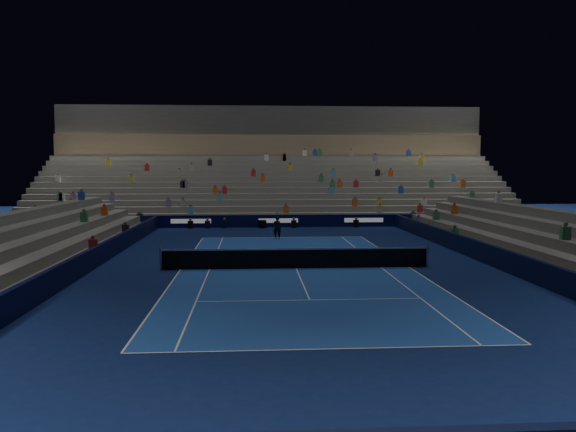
{
  "coord_description": "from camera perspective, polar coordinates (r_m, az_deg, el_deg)",
  "views": [
    {
      "loc": [
        -2.06,
        -26.12,
        4.82
      ],
      "look_at": [
        0.0,
        6.0,
        2.0
      ],
      "focal_mm": 34.55,
      "sensor_mm": 36.0,
      "label": 1
    }
  ],
  "objects": [
    {
      "name": "ground",
      "position": [
        26.64,
        0.83,
        -5.42
      ],
      "size": [
        90.0,
        90.0,
        0.0
      ],
      "primitive_type": "plane",
      "color": "#0B1846",
      "rests_on": "ground"
    },
    {
      "name": "court_surface",
      "position": [
        26.64,
        0.83,
        -5.41
      ],
      "size": [
        10.97,
        23.77,
        0.01
      ],
      "primitive_type": "cube",
      "color": "#1C449B",
      "rests_on": "ground"
    },
    {
      "name": "sponsor_barrier_far",
      "position": [
        44.87,
        -1.02,
        -0.52
      ],
      "size": [
        44.0,
        0.25,
        1.0
      ],
      "primitive_type": "cube",
      "color": "black",
      "rests_on": "ground"
    },
    {
      "name": "sponsor_barrier_east",
      "position": [
        28.96,
        20.38,
        -3.88
      ],
      "size": [
        0.25,
        37.0,
        1.0
      ],
      "primitive_type": "cube",
      "color": "black",
      "rests_on": "ground"
    },
    {
      "name": "sponsor_barrier_west",
      "position": [
        27.55,
        -19.78,
        -4.31
      ],
      "size": [
        0.25,
        37.0,
        1.0
      ],
      "primitive_type": "cube",
      "color": "black",
      "rests_on": "ground"
    },
    {
      "name": "grandstand_main",
      "position": [
        54.08,
        -1.49,
        3.47
      ],
      "size": [
        44.0,
        15.2,
        11.2
      ],
      "color": "slate",
      "rests_on": "ground"
    },
    {
      "name": "grandstand_east",
      "position": [
        30.48,
        26.37,
        -2.87
      ],
      "size": [
        5.0,
        37.0,
        2.5
      ],
      "color": "#61605C",
      "rests_on": "ground"
    },
    {
      "name": "grandstand_west",
      "position": [
        28.65,
        -26.49,
        -3.35
      ],
      "size": [
        5.0,
        37.0,
        2.5
      ],
      "color": "slate",
      "rests_on": "ground"
    },
    {
      "name": "tennis_net",
      "position": [
        26.55,
        0.83,
        -4.35
      ],
      "size": [
        12.9,
        0.1,
        1.1
      ],
      "color": "#B2B2B7",
      "rests_on": "ground"
    },
    {
      "name": "tennis_player",
      "position": [
        37.29,
        -1.13,
        -1.22
      ],
      "size": [
        0.58,
        0.39,
        1.55
      ],
      "primitive_type": "imported",
      "rotation": [
        0.0,
        0.0,
        3.18
      ],
      "color": "black",
      "rests_on": "ground"
    },
    {
      "name": "broadcast_camera",
      "position": [
        44.4,
        -2.66,
        -0.81
      ],
      "size": [
        0.63,
        1.0,
        0.63
      ],
      "color": "black",
      "rests_on": "ground"
    }
  ]
}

